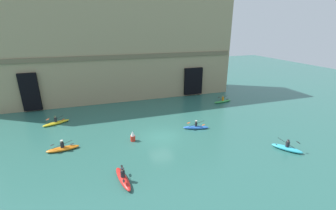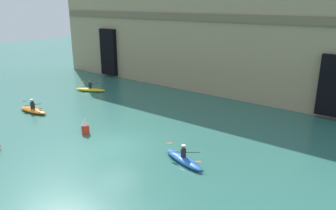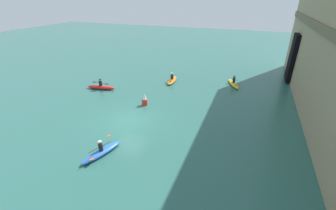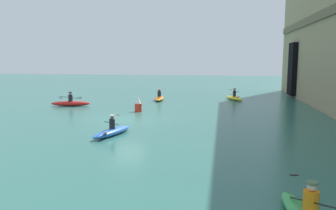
{
  "view_description": "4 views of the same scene",
  "coord_description": "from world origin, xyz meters",
  "px_view_note": "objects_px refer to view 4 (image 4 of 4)",
  "views": [
    {
      "loc": [
        -6.42,
        -21.83,
        11.81
      ],
      "look_at": [
        2.08,
        3.91,
        2.25
      ],
      "focal_mm": 24.0,
      "sensor_mm": 36.0,
      "label": 1
    },
    {
      "loc": [
        14.12,
        -13.07,
        8.71
      ],
      "look_at": [
        0.49,
        4.51,
        1.65
      ],
      "focal_mm": 35.0,
      "sensor_mm": 36.0,
      "label": 2
    },
    {
      "loc": [
        14.23,
        9.07,
        9.63
      ],
      "look_at": [
        -0.31,
        3.53,
        1.95
      ],
      "focal_mm": 24.0,
      "sensor_mm": 36.0,
      "label": 3
    },
    {
      "loc": [
        20.64,
        6.3,
        3.96
      ],
      "look_at": [
        2.08,
        3.19,
        1.31
      ],
      "focal_mm": 35.0,
      "sensor_mm": 36.0,
      "label": 4
    }
  ],
  "objects_px": {
    "kayak_orange": "(159,98)",
    "marker_buoy": "(138,105)",
    "kayak_blue": "(112,131)",
    "kayak_red": "(71,103)",
    "kayak_yellow": "(234,98)"
  },
  "relations": [
    {
      "from": "kayak_yellow",
      "to": "kayak_orange",
      "type": "xyz_separation_m",
      "value": [
        1.5,
        -7.18,
        0.01
      ]
    },
    {
      "from": "kayak_yellow",
      "to": "marker_buoy",
      "type": "xyz_separation_m",
      "value": [
        8.52,
        -7.44,
        0.32
      ]
    },
    {
      "from": "kayak_orange",
      "to": "marker_buoy",
      "type": "relative_size",
      "value": 2.68
    },
    {
      "from": "kayak_red",
      "to": "kayak_yellow",
      "type": "xyz_separation_m",
      "value": [
        -6.61,
        13.86,
        -0.05
      ]
    },
    {
      "from": "kayak_blue",
      "to": "marker_buoy",
      "type": "height_order",
      "value": "marker_buoy"
    },
    {
      "from": "kayak_orange",
      "to": "marker_buoy",
      "type": "xyz_separation_m",
      "value": [
        7.03,
        -0.26,
        0.31
      ]
    },
    {
      "from": "kayak_red",
      "to": "kayak_orange",
      "type": "height_order",
      "value": "kayak_red"
    },
    {
      "from": "kayak_blue",
      "to": "kayak_yellow",
      "type": "distance_m",
      "value": 17.69
    },
    {
      "from": "marker_buoy",
      "to": "kayak_red",
      "type": "bearing_deg",
      "value": -106.59
    },
    {
      "from": "kayak_orange",
      "to": "marker_buoy",
      "type": "height_order",
      "value": "marker_buoy"
    },
    {
      "from": "kayak_yellow",
      "to": "marker_buoy",
      "type": "height_order",
      "value": "marker_buoy"
    },
    {
      "from": "kayak_blue",
      "to": "marker_buoy",
      "type": "distance_m",
      "value": 7.84
    },
    {
      "from": "kayak_red",
      "to": "kayak_yellow",
      "type": "distance_m",
      "value": 15.35
    },
    {
      "from": "kayak_red",
      "to": "kayak_blue",
      "type": "height_order",
      "value": "kayak_red"
    },
    {
      "from": "kayak_orange",
      "to": "kayak_blue",
      "type": "bearing_deg",
      "value": -3.52
    }
  ]
}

